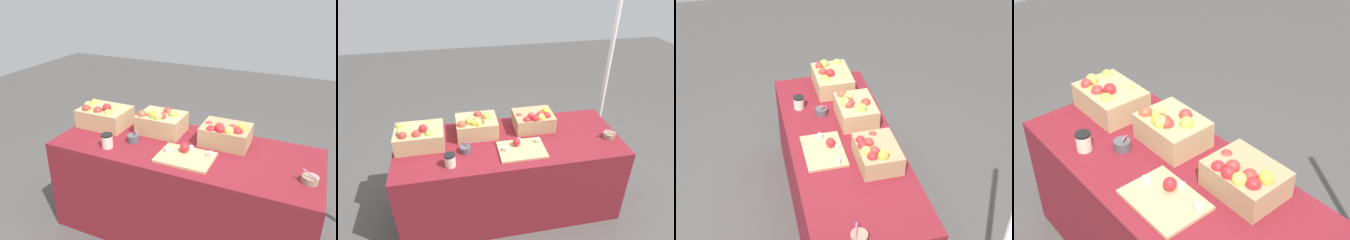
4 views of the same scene
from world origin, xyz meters
TOP-DOWN VIEW (x-y plane):
  - table at (0.00, 0.00)m, footprint 1.90×0.76m
  - apple_crate_left at (-0.74, 0.08)m, footprint 0.39×0.29m
  - apple_crate_middle at (-0.25, 0.15)m, footprint 0.35×0.27m
  - apple_crate_right at (0.26, 0.16)m, footprint 0.35×0.27m
  - cutting_board_front at (0.07, -0.15)m, footprint 0.38×0.28m
  - sample_bowl_mid at (-0.38, -0.08)m, footprint 0.09×0.09m
  - coffee_cup at (-0.50, -0.24)m, footprint 0.08×0.08m

SIDE VIEW (x-z plane):
  - table at x=0.00m, z-range 0.00..0.74m
  - cutting_board_front at x=0.07m, z-range 0.71..0.80m
  - sample_bowl_mid at x=-0.38m, z-range 0.72..0.82m
  - coffee_cup at x=-0.50m, z-range 0.74..0.84m
  - apple_crate_right at x=0.26m, z-range 0.73..0.92m
  - apple_crate_left at x=-0.74m, z-range 0.72..0.93m
  - apple_crate_middle at x=-0.25m, z-range 0.73..0.93m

